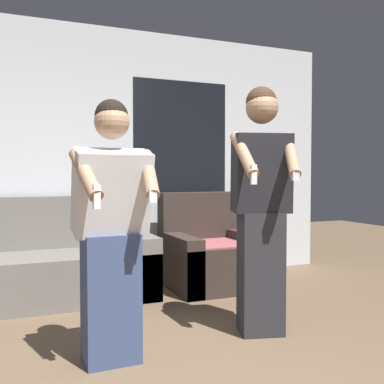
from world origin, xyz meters
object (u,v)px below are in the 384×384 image
at_px(person_right, 261,206).
at_px(couch, 48,265).
at_px(person_left, 111,233).
at_px(armchair, 211,256).

bearing_deg(person_right, couch, 131.54).
bearing_deg(person_left, person_right, 5.04).
xyz_separation_m(person_left, person_right, (1.11, 0.10, 0.12)).
bearing_deg(armchair, person_right, -100.22).
relative_size(couch, person_right, 1.07).
bearing_deg(person_left, armchair, 47.63).
bearing_deg(couch, armchair, -4.50).
bearing_deg(person_right, person_left, -174.96).
bearing_deg(person_right, armchair, 79.78).
height_order(person_left, person_right, person_right).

